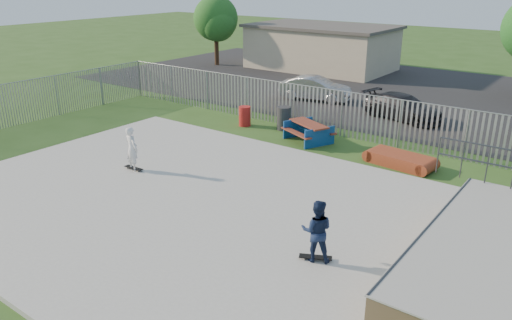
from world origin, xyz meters
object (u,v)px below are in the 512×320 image
Objects in this scene: car_dark at (403,107)px; tree_left at (216,19)px; car_silver at (315,88)px; skater_white at (132,149)px; skater_navy at (317,231)px; funbox at (400,160)px; trash_bin_grey at (284,118)px; trash_bin_red at (245,116)px; picnic_table at (308,132)px.

car_dark is 18.83m from tree_left.
car_silver is 2.52× the size of skater_white.
car_silver is at bearing -24.67° from tree_left.
funbox is at bearing -110.19° from skater_navy.
skater_navy reaches higher than car_silver.
car_dark reaches higher than trash_bin_grey.
skater_white is at bearing -56.64° from tree_left.
car_dark is at bearing -112.16° from car_silver.
trash_bin_red is 7.74m from car_dark.
tree_left is (-11.98, 11.88, 3.04)m from trash_bin_red.
funbox is 6.14m from trash_bin_grey.
car_silver reaches higher than funbox.
car_dark is (5.39, -0.88, -0.06)m from car_silver.
picnic_table is 1.52× the size of skater_white.
car_dark is 2.62× the size of skater_navy.
trash_bin_red is at bearing -161.87° from trash_bin_grey.
trash_bin_grey is 0.27× the size of car_silver.
trash_bin_grey is 0.26× the size of car_dark.
picnic_table is 3.59m from trash_bin_red.
funbox is 2.50× the size of trash_bin_red.
skater_navy is at bearing -76.53° from funbox.
funbox is 1.46× the size of skater_white.
car_silver is (-1.70, 5.75, 0.14)m from trash_bin_grey.
car_silver is at bearing 144.60° from funbox.
tree_left reaches higher than trash_bin_grey.
skater_white is at bearing -131.86° from funbox.
trash_bin_red is 0.23× the size of car_silver.
skater_white is at bearing 171.81° from car_dark.
trash_bin_grey is at bearing -39.34° from tree_left.
picnic_table reaches higher than funbox.
skater_white reaches higher than trash_bin_grey.
tree_left is (-19.78, 12.53, 3.29)m from funbox.
car_dark reaches higher than picnic_table.
car_silver is (-7.71, 6.99, 0.45)m from funbox.
skater_white is (-4.98, -12.54, 0.32)m from car_dark.
skater_navy is (3.23, -13.85, 0.32)m from car_dark.
tree_left reaches higher than picnic_table.
skater_white is (0.50, -7.08, 0.48)m from trash_bin_red.
picnic_table is at bearing -37.84° from tree_left.
skater_white reaches higher than funbox.
trash_bin_grey is at bearing 179.97° from picnic_table.
picnic_table is 4.25m from funbox.
trash_bin_red is 0.22× the size of car_dark.
picnic_table is 5.98m from car_dark.
car_silver is at bearing -86.55° from skater_navy.
tree_left is 3.32× the size of skater_white.
picnic_table is 2.25× the size of trash_bin_grey.
funbox is 23.65m from tree_left.
trash_bin_red is at bearing -70.84° from skater_navy.
trash_bin_grey is 7.79m from skater_white.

